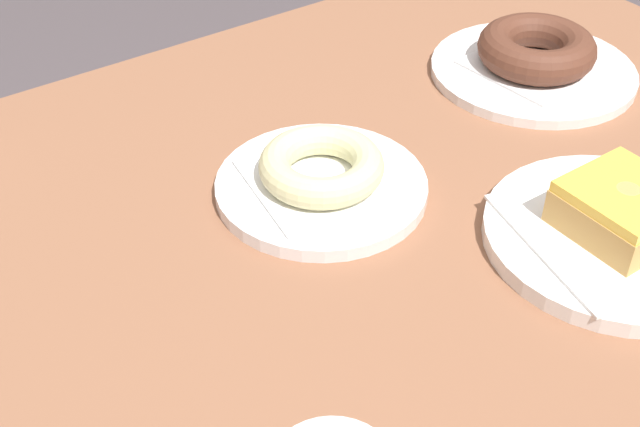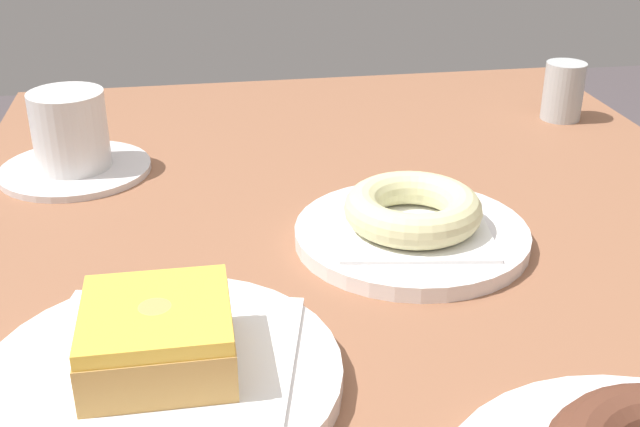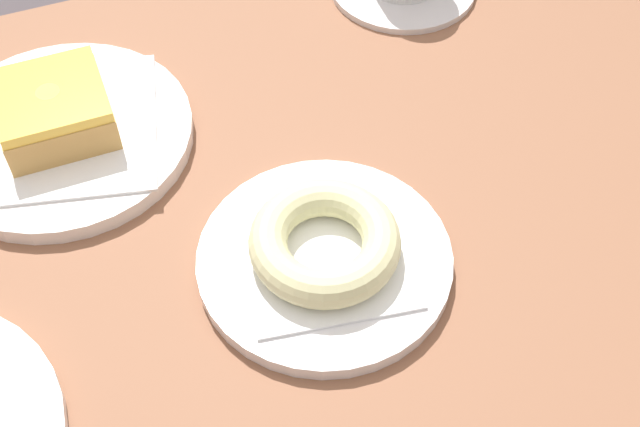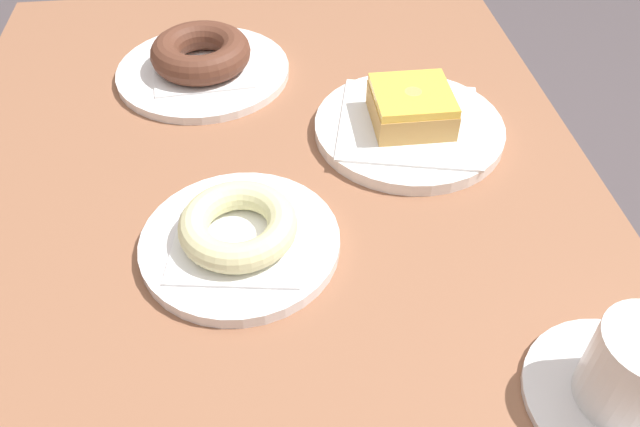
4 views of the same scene
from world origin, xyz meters
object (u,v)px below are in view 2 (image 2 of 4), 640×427
Objects in this scene: plate_glazed_square at (162,377)px; sugar_jar at (563,91)px; donut_sugar_ring at (413,209)px; coffee_cup at (71,139)px; donut_glazed_square at (158,336)px; plate_sugar_ring at (411,235)px.

sugar_jar is at bearing 133.51° from plate_glazed_square.
sugar_jar is (-0.27, 0.25, 0.00)m from donut_sugar_ring.
coffee_cup reaches higher than donut_sugar_ring.
donut_glazed_square is 0.26m from plate_sugar_ring.
coffee_cup reaches higher than plate_glazed_square.
plate_sugar_ring is (-0.16, 0.20, -0.03)m from donut_glazed_square.
donut_glazed_square is 0.26m from donut_sugar_ring.
sugar_jar is (-0.43, 0.45, -0.00)m from donut_glazed_square.
coffee_cup is at bearing -124.40° from plate_sugar_ring.
coffee_cup reaches higher than plate_sugar_ring.
coffee_cup is 0.55m from sugar_jar.
donut_sugar_ring is (-0.16, 0.20, 0.02)m from plate_glazed_square.
donut_sugar_ring is 0.76× the size of coffee_cup.
sugar_jar reaches higher than donut_sugar_ring.
donut_glazed_square is at bearing 13.88° from coffee_cup.
donut_sugar_ring is at bearing 180.00° from plate_sugar_ring.
plate_sugar_ring is at bearing -43.12° from sugar_jar.
donut_glazed_square is at bearing -51.40° from plate_sugar_ring.
donut_glazed_square is (0.00, 0.00, 0.03)m from plate_glazed_square.
coffee_cup is at bearing -166.12° from donut_glazed_square.
plate_glazed_square is at bearing -46.49° from sugar_jar.
donut_sugar_ring is 0.35m from coffee_cup.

